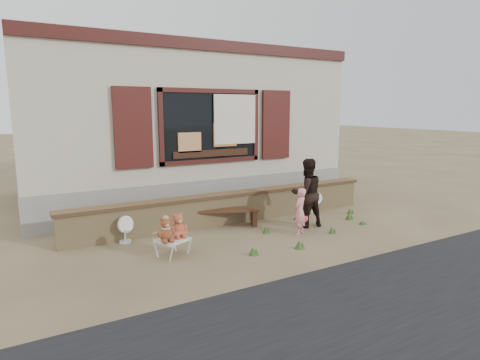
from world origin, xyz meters
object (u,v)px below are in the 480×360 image
folding_chair (173,240)px  child (300,211)px  bench (223,213)px  adult (307,193)px  teddy_bear_left (166,229)px  teddy_bear_right (178,225)px

folding_chair → child: size_ratio=0.66×
bench → adult: (1.53, -0.85, 0.44)m
bench → adult: adult is taller
teddy_bear_left → bench: bearing=11.9°
teddy_bear_left → child: bearing=-24.5°
folding_chair → child: (2.59, -0.11, 0.19)m
bench → teddy_bear_left: size_ratio=3.64×
teddy_bear_right → adult: (2.91, 0.20, 0.21)m
adult → folding_chair: bearing=11.4°
bench → child: size_ratio=1.64×
child → adult: bearing=-169.3°
teddy_bear_right → child: size_ratio=0.46×
folding_chair → bench: bearing=12.7°
bench → teddy_bear_left: (-1.64, -1.16, 0.22)m
bench → folding_chair: bench is taller
teddy_bear_right → child: bearing=-27.2°
folding_chair → adult: size_ratio=0.42×
child → adult: (0.45, 0.37, 0.26)m
bench → teddy_bear_right: bearing=-121.0°
teddy_bear_left → adult: (3.17, 0.31, 0.22)m
teddy_bear_left → adult: size_ratio=0.29×
adult → teddy_bear_right: bearing=10.5°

